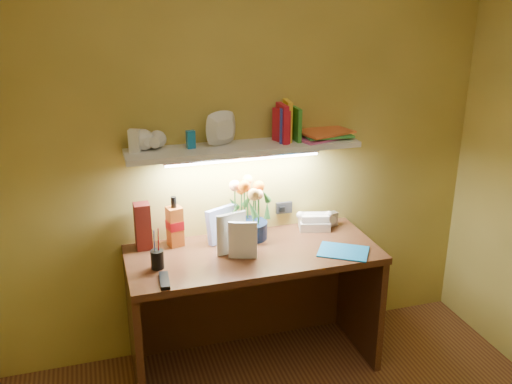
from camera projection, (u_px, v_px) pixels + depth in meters
desk at (254, 310)px, 3.30m from camera, size 1.40×0.60×0.75m
flower_bouquet at (250, 210)px, 3.28m from camera, size 0.28×0.28×0.35m
telephone at (314, 220)px, 3.45m from camera, size 0.21×0.18×0.11m
desk_clock at (331, 219)px, 3.49m from camera, size 0.09×0.06×0.09m
whisky_bottle at (175, 221)px, 3.20m from camera, size 0.10×0.10×0.29m
whisky_box at (143, 226)px, 3.17m from camera, size 0.09×0.09×0.27m
pen_cup at (157, 253)px, 2.96m from camera, size 0.07×0.07×0.17m
art_card at (223, 224)px, 3.27m from camera, size 0.20×0.12×0.20m
tv_remote at (165, 280)px, 2.84m from camera, size 0.06×0.17×0.02m
blue_folder at (343, 252)px, 3.16m from camera, size 0.33×0.31×0.01m
desk_book_a at (217, 237)px, 3.07m from camera, size 0.18×0.05×0.24m
desk_book_b at (228, 240)px, 3.06m from camera, size 0.15×0.07×0.21m
wall_shelf at (248, 141)px, 3.14m from camera, size 1.31×0.30×0.26m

